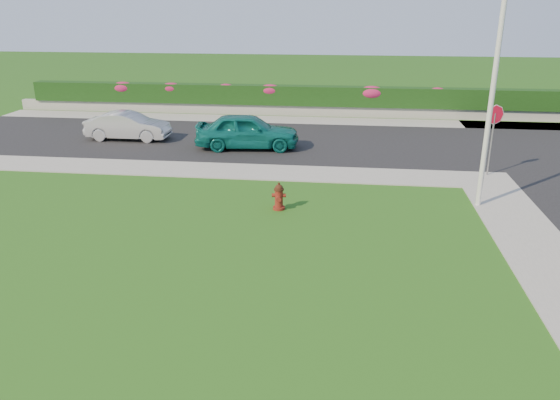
# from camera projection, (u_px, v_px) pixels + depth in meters

# --- Properties ---
(ground) EXTENTS (120.00, 120.00, 0.00)m
(ground) POSITION_uv_depth(u_px,v_px,m) (261.00, 288.00, 12.58)
(ground) COLOR black
(ground) RESTS_ON ground
(street_far) EXTENTS (26.00, 8.00, 0.04)m
(street_far) POSITION_uv_depth(u_px,v_px,m) (203.00, 139.00, 26.21)
(street_far) COLOR black
(street_far) RESTS_ON ground
(sidewalk_far) EXTENTS (24.00, 2.00, 0.04)m
(sidewalk_far) POSITION_uv_depth(u_px,v_px,m) (147.00, 168.00, 21.66)
(sidewalk_far) COLOR gray
(sidewalk_far) RESTS_ON ground
(curb_corner) EXTENTS (2.00, 2.00, 0.04)m
(curb_corner) POSITION_uv_depth(u_px,v_px,m) (485.00, 180.00, 20.17)
(curb_corner) COLOR gray
(curb_corner) RESTS_ON ground
(sidewalk_beyond) EXTENTS (34.00, 2.00, 0.04)m
(sidewalk_beyond) POSITION_uv_depth(u_px,v_px,m) (296.00, 120.00, 30.42)
(sidewalk_beyond) COLOR gray
(sidewalk_beyond) RESTS_ON ground
(retaining_wall) EXTENTS (34.00, 0.40, 0.60)m
(retaining_wall) POSITION_uv_depth(u_px,v_px,m) (298.00, 110.00, 31.72)
(retaining_wall) COLOR gray
(retaining_wall) RESTS_ON ground
(hedge) EXTENTS (32.00, 0.90, 1.10)m
(hedge) POSITION_uv_depth(u_px,v_px,m) (299.00, 95.00, 31.53)
(hedge) COLOR black
(hedge) RESTS_ON retaining_wall
(fire_hydrant) EXTENTS (0.45, 0.43, 0.89)m
(fire_hydrant) POSITION_uv_depth(u_px,v_px,m) (279.00, 197.00, 17.24)
(fire_hydrant) COLOR #4F130C
(fire_hydrant) RESTS_ON ground
(sedan_teal) EXTENTS (4.73, 2.27, 1.56)m
(sedan_teal) POSITION_uv_depth(u_px,v_px,m) (247.00, 131.00, 24.28)
(sedan_teal) COLOR #0D635C
(sedan_teal) RESTS_ON street_far
(sedan_silver) EXTENTS (3.94, 1.37, 1.30)m
(sedan_silver) POSITION_uv_depth(u_px,v_px,m) (128.00, 126.00, 25.90)
(sedan_silver) COLOR #ABADB3
(sedan_silver) RESTS_ON street_far
(utility_pole) EXTENTS (0.16, 0.16, 6.39)m
(utility_pole) POSITION_uv_depth(u_px,v_px,m) (490.00, 108.00, 16.58)
(utility_pole) COLOR silver
(utility_pole) RESTS_ON ground
(stop_sign) EXTENTS (0.69, 0.30, 2.71)m
(stop_sign) POSITION_uv_depth(u_px,v_px,m) (494.00, 123.00, 20.07)
(stop_sign) COLOR slate
(stop_sign) RESTS_ON ground
(flower_clump_a) EXTENTS (1.36, 0.87, 0.68)m
(flower_clump_a) POSITION_uv_depth(u_px,v_px,m) (123.00, 87.00, 32.54)
(flower_clump_a) COLOR #BB2053
(flower_clump_a) RESTS_ON hedge
(flower_clump_b) EXTENTS (1.23, 0.79, 0.61)m
(flower_clump_b) POSITION_uv_depth(u_px,v_px,m) (171.00, 88.00, 32.19)
(flower_clump_b) COLOR #BB2053
(flower_clump_b) RESTS_ON hedge
(flower_clump_c) EXTENTS (1.05, 0.68, 0.53)m
(flower_clump_c) POSITION_uv_depth(u_px,v_px,m) (226.00, 88.00, 31.80)
(flower_clump_c) COLOR #BB2053
(flower_clump_c) RESTS_ON hedge
(flower_clump_d) EXTENTS (1.30, 0.83, 0.65)m
(flower_clump_d) POSITION_uv_depth(u_px,v_px,m) (270.00, 90.00, 31.52)
(flower_clump_d) COLOR #BB2053
(flower_clump_d) RESTS_ON hedge
(flower_clump_e) EXTENTS (1.49, 0.96, 0.75)m
(flower_clump_e) POSITION_uv_depth(u_px,v_px,m) (371.00, 93.00, 30.87)
(flower_clump_e) COLOR #BB2053
(flower_clump_e) RESTS_ON hedge
(flower_clump_f) EXTENTS (1.03, 0.66, 0.51)m
(flower_clump_f) POSITION_uv_depth(u_px,v_px,m) (437.00, 92.00, 30.42)
(flower_clump_f) COLOR #BB2053
(flower_clump_f) RESTS_ON hedge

